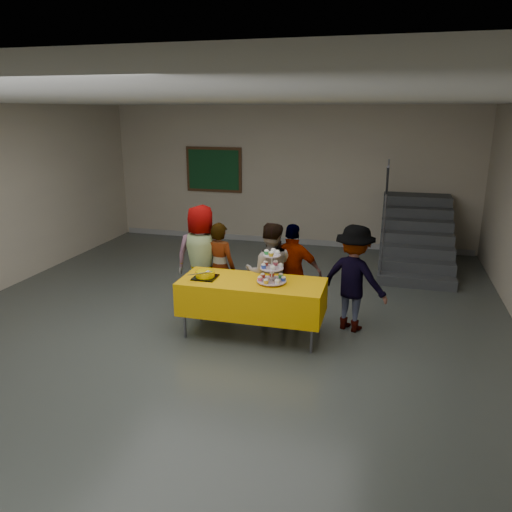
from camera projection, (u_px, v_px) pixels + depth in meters
The scene contains 11 objects.
room_shell at pixel (208, 176), 6.06m from camera, with size 10.00×10.04×3.02m.
bake_table at pixel (252, 296), 6.52m from camera, with size 1.88×0.78×0.77m.
cupcake_stand at pixel (272, 270), 6.34m from camera, with size 0.38×0.38×0.44m.
bear_cake at pixel (205, 274), 6.56m from camera, with size 0.32×0.36×0.12m.
schoolchild_a at pixel (201, 258), 7.38m from camera, with size 0.77×0.50×1.59m, color slate.
schoolchild_b at pixel (220, 267), 7.31m from camera, with size 0.49×0.32×1.35m, color slate.
schoolchild_c at pixel (270, 273), 6.94m from camera, with size 0.70×0.54×1.43m, color slate.
schoolchild_d at pixel (293, 273), 7.01m from camera, with size 0.82×0.34×1.40m, color slate.
schoolchild_e at pixel (354, 278), 6.69m from camera, with size 0.94×0.54×1.46m, color slate.
staircase at pixel (415, 239), 9.67m from camera, with size 1.30×2.40×2.04m.
noticeboard at pixel (214, 170), 11.22m from camera, with size 1.30×0.05×1.00m.
Camera 1 is at (2.14, -5.72, 2.91)m, focal length 35.00 mm.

